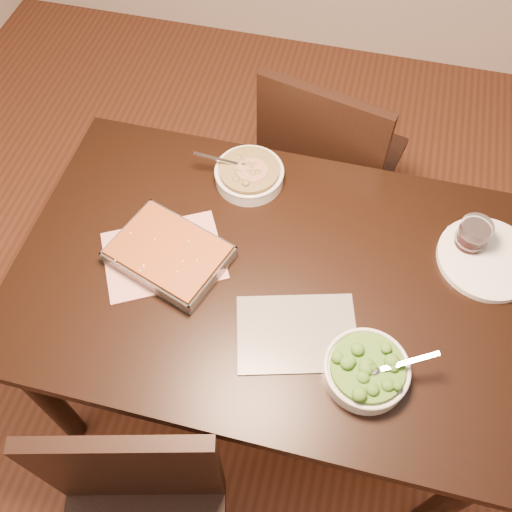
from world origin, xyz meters
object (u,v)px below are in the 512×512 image
table (270,291)px  wine_tumbler (473,235)px  chair_far (327,162)px  baking_dish (169,254)px  stew_bowl (249,174)px  broccoli_bowl (366,370)px  dinner_plate (487,259)px

table → wine_tumbler: (0.52, 0.22, 0.15)m
table → chair_far: chair_far is taller
table → baking_dish: size_ratio=3.90×
table → chair_far: bearing=84.1°
stew_bowl → broccoli_bowl: broccoli_bowl is taller
dinner_plate → table: bearing=-161.8°
broccoli_bowl → chair_far: size_ratio=0.25×
baking_dish → wine_tumbler: 0.83m
table → stew_bowl: bearing=114.0°
baking_dish → chair_far: size_ratio=0.38×
table → broccoli_bowl: bearing=-37.6°
wine_tumbler → dinner_plate: wine_tumbler is taller
table → wine_tumbler: size_ratio=14.29×
broccoli_bowl → dinner_plate: bearing=55.6°
broccoli_bowl → wine_tumbler: bearing=63.0°
broccoli_bowl → wine_tumbler: (0.23, 0.44, 0.03)m
table → stew_bowl: stew_bowl is taller
dinner_plate → stew_bowl: bearing=170.2°
table → baking_dish: (-0.28, -0.02, 0.12)m
stew_bowl → baking_dish: stew_bowl is taller
stew_bowl → chair_far: chair_far is taller
wine_tumbler → chair_far: bearing=136.7°
table → broccoli_bowl: (0.29, -0.22, 0.12)m
broccoli_bowl → dinner_plate: (0.28, 0.41, -0.02)m
broccoli_bowl → baking_dish: (-0.57, 0.20, -0.00)m
baking_dish → broccoli_bowl: bearing=-0.5°
table → wine_tumbler: bearing=23.3°
wine_tumbler → dinner_plate: bearing=-32.8°
broccoli_bowl → wine_tumbler: wine_tumbler is taller
broccoli_bowl → table: bearing=142.4°
baking_dish → chair_far: 0.79m
baking_dish → chair_far: (0.35, 0.67, -0.25)m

